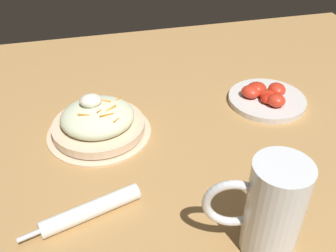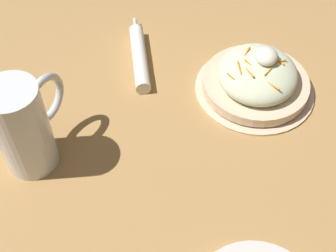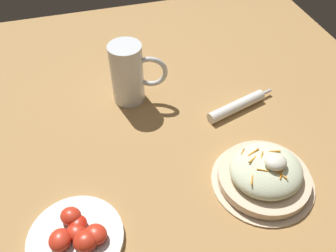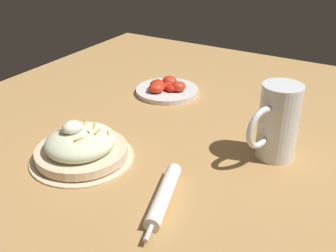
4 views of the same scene
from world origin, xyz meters
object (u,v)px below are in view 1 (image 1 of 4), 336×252
at_px(salad_plate, 98,122).
at_px(beer_mug, 271,212).
at_px(tomato_plate, 266,97).
at_px(napkin_roll, 90,210).

xyz_separation_m(salad_plate, beer_mug, (0.22, -0.36, 0.05)).
xyz_separation_m(salad_plate, tomato_plate, (0.41, 0.03, -0.02)).
distance_m(salad_plate, napkin_roll, 0.24).
relative_size(beer_mug, napkin_roll, 0.81).
bearing_deg(beer_mug, salad_plate, 121.93).
distance_m(beer_mug, napkin_roll, 0.30).
relative_size(salad_plate, napkin_roll, 1.09).
bearing_deg(napkin_roll, tomato_plate, 29.93).
xyz_separation_m(salad_plate, napkin_roll, (-0.04, -0.23, -0.02)).
height_order(beer_mug, napkin_roll, beer_mug).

